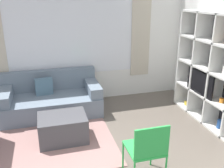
# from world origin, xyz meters

# --- Properties ---
(wall_back) EXTENTS (6.21, 0.11, 2.70)m
(wall_back) POSITION_xyz_m (0.00, 3.24, 1.36)
(wall_back) COLOR white
(wall_back) RESTS_ON ground_plane
(area_rug) EXTENTS (2.89, 2.05, 0.01)m
(area_rug) POSITION_xyz_m (-1.05, 1.67, 0.01)
(area_rug) COLOR gray
(area_rug) RESTS_ON ground_plane
(shelving_unit) EXTENTS (0.37, 2.12, 2.02)m
(shelving_unit) POSITION_xyz_m (2.35, 1.46, 1.00)
(shelving_unit) COLOR #232328
(shelving_unit) RESTS_ON ground_plane
(couch_main) EXTENTS (1.93, 0.98, 0.81)m
(couch_main) POSITION_xyz_m (-0.54, 2.72, 0.29)
(couch_main) COLOR slate
(couch_main) RESTS_ON ground_plane
(ottoman) EXTENTS (0.77, 0.59, 0.44)m
(ottoman) POSITION_xyz_m (-0.41, 1.60, 0.22)
(ottoman) COLOR #47474C
(ottoman) RESTS_ON ground_plane
(folding_chair) EXTENTS (0.44, 0.46, 0.86)m
(folding_chair) POSITION_xyz_m (0.52, 0.29, 0.52)
(folding_chair) COLOR green
(folding_chair) RESTS_ON ground_plane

